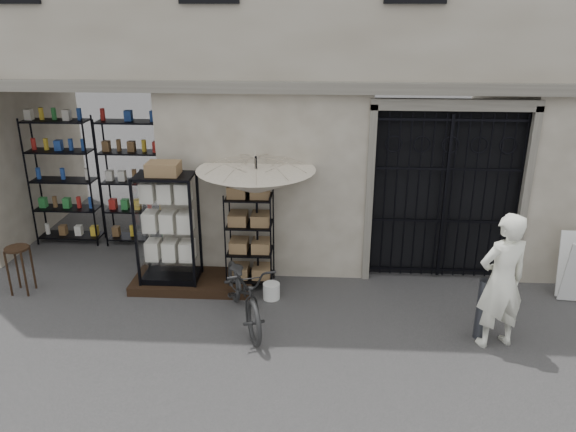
# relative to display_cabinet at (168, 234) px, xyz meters

# --- Properties ---
(ground) EXTENTS (80.00, 80.00, 0.00)m
(ground) POSITION_rel_display_cabinet_xyz_m (2.75, -1.49, -0.96)
(ground) COLOR black
(ground) RESTS_ON ground
(main_building) EXTENTS (14.00, 4.00, 9.00)m
(main_building) POSITION_rel_display_cabinet_xyz_m (2.75, 2.51, 3.54)
(main_building) COLOR #AEA593
(main_building) RESTS_ON ground
(shop_recess) EXTENTS (3.00, 1.70, 3.00)m
(shop_recess) POSITION_rel_display_cabinet_xyz_m (-1.75, 1.31, 0.54)
(shop_recess) COLOR black
(shop_recess) RESTS_ON ground
(shop_shelving) EXTENTS (2.70, 0.50, 2.50)m
(shop_shelving) POSITION_rel_display_cabinet_xyz_m (-1.80, 1.81, 0.29)
(shop_shelving) COLOR black
(shop_shelving) RESTS_ON ground
(iron_gate) EXTENTS (2.50, 0.21, 3.00)m
(iron_gate) POSITION_rel_display_cabinet_xyz_m (4.50, 0.79, 0.54)
(iron_gate) COLOR black
(iron_gate) RESTS_ON ground
(step_platform) EXTENTS (2.00, 0.90, 0.15)m
(step_platform) POSITION_rel_display_cabinet_xyz_m (0.35, 0.06, -0.89)
(step_platform) COLOR black
(step_platform) RESTS_ON ground
(display_cabinet) EXTENTS (0.92, 0.59, 1.96)m
(display_cabinet) POSITION_rel_display_cabinet_xyz_m (0.00, 0.00, 0.00)
(display_cabinet) COLOR black
(display_cabinet) RESTS_ON step_platform
(wire_rack) EXTENTS (0.78, 0.59, 1.67)m
(wire_rack) POSITION_rel_display_cabinet_xyz_m (1.31, 0.15, -0.14)
(wire_rack) COLOR black
(wire_rack) RESTS_ON ground
(market_umbrella) EXTENTS (1.96, 1.98, 2.68)m
(market_umbrella) POSITION_rel_display_cabinet_xyz_m (1.43, 0.17, 0.97)
(market_umbrella) COLOR black
(market_umbrella) RESTS_ON ground
(white_bucket) EXTENTS (0.28, 0.28, 0.26)m
(white_bucket) POSITION_rel_display_cabinet_xyz_m (1.69, -0.29, -0.83)
(white_bucket) COLOR silver
(white_bucket) RESTS_ON ground
(bicycle) EXTENTS (1.01, 1.20, 1.96)m
(bicycle) POSITION_rel_display_cabinet_xyz_m (1.35, -0.98, -0.96)
(bicycle) COLOR black
(bicycle) RESTS_ON ground
(wooden_stool) EXTENTS (0.45, 0.45, 0.80)m
(wooden_stool) POSITION_rel_display_cabinet_xyz_m (-2.40, -0.33, -0.54)
(wooden_stool) COLOR black
(wooden_stool) RESTS_ON ground
(steel_bollard) EXTENTS (0.20, 0.20, 0.90)m
(steel_bollard) POSITION_rel_display_cabinet_xyz_m (4.74, -1.24, -0.51)
(steel_bollard) COLOR #444851
(steel_bollard) RESTS_ON ground
(shopkeeper) EXTENTS (1.27, 2.07, 0.47)m
(shopkeeper) POSITION_rel_display_cabinet_xyz_m (4.89, -1.39, -0.96)
(shopkeeper) COLOR white
(shopkeeper) RESTS_ON ground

